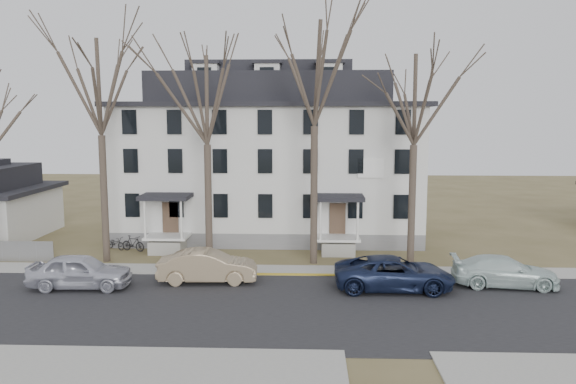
{
  "coord_description": "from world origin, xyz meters",
  "views": [
    {
      "loc": [
        0.73,
        -21.54,
        8.25
      ],
      "look_at": [
        -0.44,
        9.0,
        4.21
      ],
      "focal_mm": 35.0,
      "sensor_mm": 36.0,
      "label": 1
    }
  ],
  "objects_px": {
    "tree_mid_left": "(206,93)",
    "car_tan": "(208,267)",
    "car_silver": "(80,272)",
    "bicycle_right": "(133,244)",
    "car_white": "(504,272)",
    "tree_center": "(315,66)",
    "bicycle_left": "(116,244)",
    "tree_mid_right": "(415,93)",
    "car_navy": "(394,274)",
    "boarding_house": "(271,159)",
    "tree_far_left": "(99,80)"
  },
  "relations": [
    {
      "from": "tree_mid_right",
      "to": "car_white",
      "type": "height_order",
      "value": "tree_mid_right"
    },
    {
      "from": "boarding_house",
      "to": "bicycle_right",
      "type": "bearing_deg",
      "value": -144.44
    },
    {
      "from": "car_navy",
      "to": "tree_far_left",
      "type": "bearing_deg",
      "value": 73.04
    },
    {
      "from": "tree_mid_left",
      "to": "car_navy",
      "type": "relative_size",
      "value": 2.22
    },
    {
      "from": "tree_mid_left",
      "to": "car_silver",
      "type": "bearing_deg",
      "value": -135.41
    },
    {
      "from": "tree_center",
      "to": "bicycle_left",
      "type": "xyz_separation_m",
      "value": [
        -12.43,
        2.73,
        -10.68
      ]
    },
    {
      "from": "tree_mid_left",
      "to": "car_tan",
      "type": "bearing_deg",
      "value": -81.05
    },
    {
      "from": "car_silver",
      "to": "car_white",
      "type": "xyz_separation_m",
      "value": [
        20.71,
        1.1,
        -0.1
      ]
    },
    {
      "from": "car_white",
      "to": "tree_mid_left",
      "type": "bearing_deg",
      "value": 79.89
    },
    {
      "from": "boarding_house",
      "to": "car_tan",
      "type": "distance_m",
      "value": 13.25
    },
    {
      "from": "car_silver",
      "to": "bicycle_left",
      "type": "xyz_separation_m",
      "value": [
        -1.06,
        8.03,
        -0.43
      ]
    },
    {
      "from": "bicycle_right",
      "to": "tree_center",
      "type": "bearing_deg",
      "value": -81.81
    },
    {
      "from": "tree_far_left",
      "to": "car_tan",
      "type": "height_order",
      "value": "tree_far_left"
    },
    {
      "from": "boarding_house",
      "to": "bicycle_right",
      "type": "height_order",
      "value": "boarding_house"
    },
    {
      "from": "tree_center",
      "to": "car_white",
      "type": "height_order",
      "value": "tree_center"
    },
    {
      "from": "tree_mid_left",
      "to": "car_navy",
      "type": "bearing_deg",
      "value": -26.64
    },
    {
      "from": "bicycle_left",
      "to": "bicycle_right",
      "type": "bearing_deg",
      "value": -78.34
    },
    {
      "from": "car_white",
      "to": "car_silver",
      "type": "bearing_deg",
      "value": 98.23
    },
    {
      "from": "tree_center",
      "to": "car_navy",
      "type": "relative_size",
      "value": 2.56
    },
    {
      "from": "car_navy",
      "to": "bicycle_left",
      "type": "bearing_deg",
      "value": 65.12
    },
    {
      "from": "car_tan",
      "to": "car_navy",
      "type": "distance_m",
      "value": 9.24
    },
    {
      "from": "tree_mid_right",
      "to": "car_tan",
      "type": "distance_m",
      "value": 14.55
    },
    {
      "from": "tree_far_left",
      "to": "boarding_house",
      "type": "bearing_deg",
      "value": 42.18
    },
    {
      "from": "tree_far_left",
      "to": "car_tan",
      "type": "bearing_deg",
      "value": -31.42
    },
    {
      "from": "car_silver",
      "to": "bicycle_left",
      "type": "distance_m",
      "value": 8.11
    },
    {
      "from": "tree_mid_left",
      "to": "car_white",
      "type": "xyz_separation_m",
      "value": [
        15.34,
        -4.19,
        -8.87
      ]
    },
    {
      "from": "car_white",
      "to": "car_tan",
      "type": "bearing_deg",
      "value": 94.65
    },
    {
      "from": "tree_mid_left",
      "to": "car_tan",
      "type": "distance_m",
      "value": 9.7
    },
    {
      "from": "boarding_house",
      "to": "car_tan",
      "type": "xyz_separation_m",
      "value": [
        -2.36,
        -12.21,
        -4.57
      ]
    },
    {
      "from": "tree_mid_left",
      "to": "car_tan",
      "type": "height_order",
      "value": "tree_mid_left"
    },
    {
      "from": "tree_mid_left",
      "to": "car_tan",
      "type": "xyz_separation_m",
      "value": [
        0.64,
        -4.06,
        -8.79
      ]
    },
    {
      "from": "tree_far_left",
      "to": "car_tan",
      "type": "relative_size",
      "value": 2.78
    },
    {
      "from": "car_navy",
      "to": "bicycle_right",
      "type": "bearing_deg",
      "value": 64.58
    },
    {
      "from": "car_silver",
      "to": "car_navy",
      "type": "relative_size",
      "value": 0.85
    },
    {
      "from": "bicycle_left",
      "to": "car_tan",
      "type": "bearing_deg",
      "value": -103.65
    },
    {
      "from": "car_navy",
      "to": "boarding_house",
      "type": "bearing_deg",
      "value": 27.92
    },
    {
      "from": "boarding_house",
      "to": "car_silver",
      "type": "relative_size",
      "value": 4.25
    },
    {
      "from": "car_navy",
      "to": "bicycle_right",
      "type": "relative_size",
      "value": 3.55
    },
    {
      "from": "tree_mid_right",
      "to": "car_white",
      "type": "relative_size",
      "value": 2.51
    },
    {
      "from": "boarding_house",
      "to": "car_tan",
      "type": "relative_size",
      "value": 4.22
    },
    {
      "from": "car_silver",
      "to": "car_tan",
      "type": "xyz_separation_m",
      "value": [
        6.01,
        1.24,
        -0.02
      ]
    },
    {
      "from": "bicycle_right",
      "to": "car_white",
      "type": "bearing_deg",
      "value": -87.73
    },
    {
      "from": "car_tan",
      "to": "bicycle_right",
      "type": "relative_size",
      "value": 3.05
    },
    {
      "from": "tree_mid_right",
      "to": "bicycle_right",
      "type": "xyz_separation_m",
      "value": [
        -16.67,
        2.31,
        -9.12
      ]
    },
    {
      "from": "tree_center",
      "to": "bicycle_right",
      "type": "bearing_deg",
      "value": 168.32
    },
    {
      "from": "car_navy",
      "to": "tree_center",
      "type": "bearing_deg",
      "value": 38.21
    },
    {
      "from": "boarding_house",
      "to": "bicycle_left",
      "type": "height_order",
      "value": "boarding_house"
    },
    {
      "from": "tree_mid_left",
      "to": "bicycle_left",
      "type": "distance_m",
      "value": 11.55
    },
    {
      "from": "car_silver",
      "to": "bicycle_right",
      "type": "xyz_separation_m",
      "value": [
        0.2,
        7.6,
        -0.35
      ]
    },
    {
      "from": "boarding_house",
      "to": "car_navy",
      "type": "bearing_deg",
      "value": -62.42
    }
  ]
}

